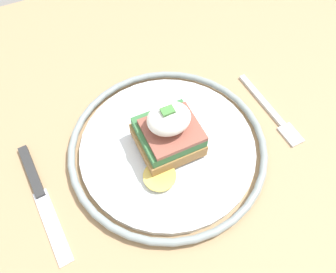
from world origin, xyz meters
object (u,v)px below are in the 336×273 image
(sandwich, at_px, (169,134))
(fork, at_px, (272,112))
(knife, at_px, (39,191))
(plate, at_px, (168,147))

(sandwich, xyz_separation_m, fork, (-0.17, 0.01, -0.04))
(fork, bearing_deg, knife, -3.68)
(knife, bearing_deg, fork, 176.32)
(plate, height_order, fork, plate)
(sandwich, distance_m, fork, 0.18)
(sandwich, relative_size, fork, 0.69)
(sandwich, height_order, fork, sandwich)
(plate, xyz_separation_m, fork, (-0.17, 0.01, -0.01))
(fork, relative_size, knife, 0.81)
(plate, distance_m, knife, 0.18)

